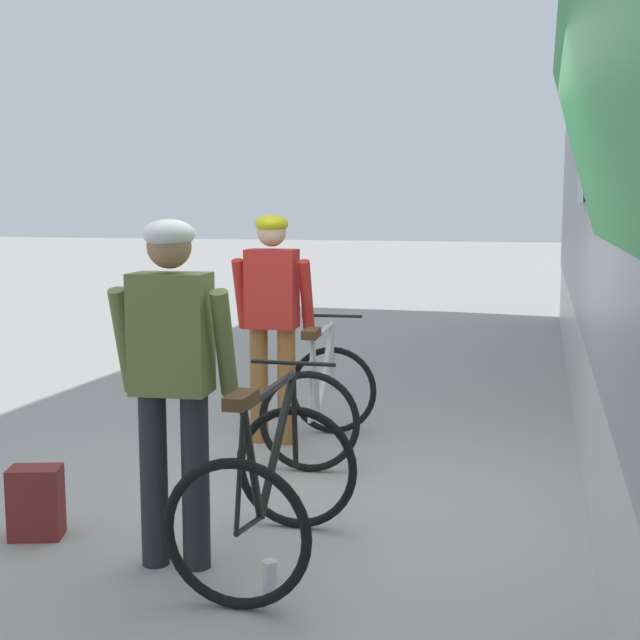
# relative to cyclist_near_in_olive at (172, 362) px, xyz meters

# --- Properties ---
(ground_plane) EXTENTS (80.00, 80.00, 0.00)m
(ground_plane) POSITION_rel_cyclist_near_in_olive_xyz_m (0.64, 0.94, -1.05)
(ground_plane) COLOR #A09E99
(cyclist_near_in_olive) EXTENTS (0.63, 0.34, 1.76)m
(cyclist_near_in_olive) POSITION_rel_cyclist_near_in_olive_xyz_m (0.00, 0.00, 0.00)
(cyclist_near_in_olive) COLOR #232328
(cyclist_near_in_olive) RESTS_ON ground
(cyclist_far_in_red) EXTENTS (0.62, 0.32, 1.76)m
(cyclist_far_in_red) POSITION_rel_cyclist_near_in_olive_xyz_m (-0.22, 2.31, 0.00)
(cyclist_far_in_red) COLOR #935B2D
(cyclist_far_in_red) RESTS_ON ground
(bicycle_near_black) EXTENTS (0.73, 1.08, 0.99)m
(bicycle_near_black) POSITION_rel_cyclist_near_in_olive_xyz_m (0.46, 0.13, -0.65)
(bicycle_near_black) COLOR black
(bicycle_near_black) RESTS_ON ground
(bicycle_far_silver) EXTENTS (0.79, 1.12, 0.99)m
(bicycle_far_silver) POSITION_rel_cyclist_near_in_olive_xyz_m (0.21, 2.16, -0.65)
(bicycle_far_silver) COLOR black
(bicycle_far_silver) RESTS_ON ground
(backpack_on_platform) EXTENTS (0.32, 0.26, 0.40)m
(backpack_on_platform) POSITION_rel_cyclist_near_in_olive_xyz_m (-0.90, 0.14, -0.85)
(backpack_on_platform) COLOR maroon
(backpack_on_platform) RESTS_ON ground
(water_bottle_near_the_bikes) EXTENTS (0.07, 0.07, 0.18)m
(water_bottle_near_the_bikes) POSITION_rel_cyclist_near_in_olive_xyz_m (0.57, -0.23, -0.96)
(water_bottle_near_the_bikes) COLOR silver
(water_bottle_near_the_bikes) RESTS_ON ground
(water_bottle_by_the_backpack) EXTENTS (0.07, 0.07, 0.20)m
(water_bottle_by_the_backpack) POSITION_rel_cyclist_near_in_olive_xyz_m (-0.96, 0.19, -0.95)
(water_bottle_by_the_backpack) COLOR #338CCC
(water_bottle_by_the_backpack) RESTS_ON ground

